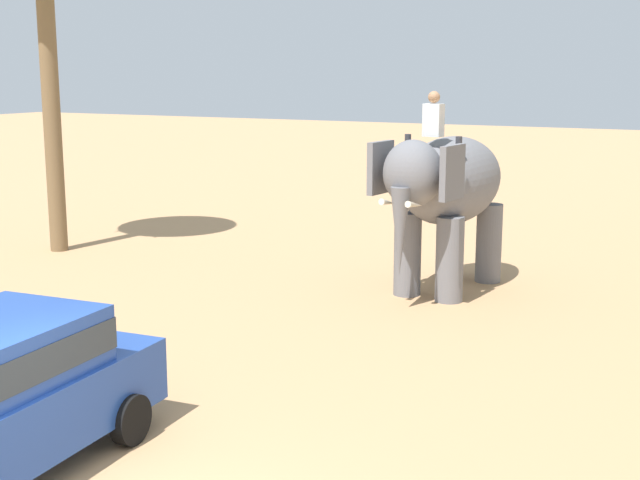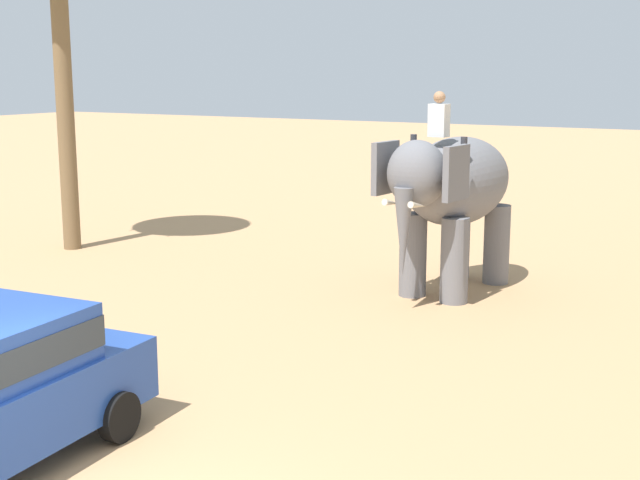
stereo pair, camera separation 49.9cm
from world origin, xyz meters
The scene contains 1 object.
elephant_with_mahout centered at (-0.18, 10.42, 1.99)m, with size 1.94×3.96×3.88m.
Camera 1 is at (5.36, -5.57, 4.29)m, focal length 49.32 mm.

